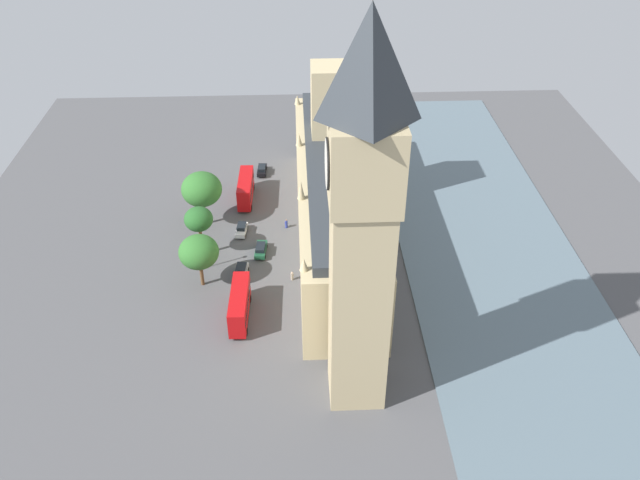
{
  "coord_description": "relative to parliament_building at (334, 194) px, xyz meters",
  "views": [
    {
      "loc": [
        4.63,
        94.95,
        66.29
      ],
      "look_at": [
        1.0,
        12.49,
        8.2
      ],
      "focal_mm": 36.62,
      "sensor_mm": 36.0,
      "label": 1
    }
  ],
  "objects": [
    {
      "name": "car_dark_green_under_trees",
      "position": [
        12.78,
        5.56,
        -7.24
      ],
      "size": [
        2.17,
        4.92,
        1.74
      ],
      "rotation": [
        0.0,
        0.0,
        3.06
      ],
      "color": "#19472D",
      "rests_on": "ground"
    },
    {
      "name": "car_black_corner",
      "position": [
        13.39,
        -22.43,
        -7.24
      ],
      "size": [
        2.03,
        4.73,
        1.74
      ],
      "rotation": [
        0.0,
        0.0,
        3.09
      ],
      "color": "black",
      "rests_on": "ground"
    },
    {
      "name": "pedestrian_far_end",
      "position": [
        7.51,
        13.04,
        -7.41
      ],
      "size": [
        0.63,
        0.68,
        1.61
      ],
      "rotation": [
        0.0,
        0.0,
        2.55
      ],
      "color": "gray",
      "rests_on": "ground"
    },
    {
      "name": "street_lamp_slot_11",
      "position": [
        22.36,
        9.38,
        -3.51
      ],
      "size": [
        0.56,
        0.56,
        6.67
      ],
      "color": "black",
      "rests_on": "ground"
    },
    {
      "name": "car_silver_opposite_hall",
      "position": [
        15.8,
        11.5,
        -7.24
      ],
      "size": [
        2.31,
        4.53,
        1.74
      ],
      "rotation": [
        0.0,
        0.0,
        -0.1
      ],
      "color": "#B7B7BC",
      "rests_on": "ground"
    },
    {
      "name": "double_decker_bus_near_tower",
      "position": [
        16.13,
        -12.1,
        -5.5
      ],
      "size": [
        2.84,
        10.55,
        4.75
      ],
      "rotation": [
        0.0,
        0.0,
        -0.02
      ],
      "color": "#B20C0F",
      "rests_on": "ground"
    },
    {
      "name": "river_thames",
      "position": [
        -26.28,
        1.18,
        -8.01
      ],
      "size": [
        29.79,
        117.03,
        0.25
      ],
      "primitive_type": "cube",
      "color": "slate",
      "rests_on": "ground"
    },
    {
      "name": "plane_tree_slot_10",
      "position": [
        21.88,
        13.57,
        -1.72
      ],
      "size": [
        6.28,
        6.28,
        9.11
      ],
      "color": "brown",
      "rests_on": "ground"
    },
    {
      "name": "plane_tree_by_river_gate",
      "position": [
        23.19,
        -4.14,
        -0.85
      ],
      "size": [
        7.19,
        7.19,
        10.36
      ],
      "color": "brown",
      "rests_on": "ground"
    },
    {
      "name": "plane_tree_kerbside",
      "position": [
        22.75,
        5.22,
        -1.11
      ],
      "size": [
        4.79,
        4.79,
        9.13
      ],
      "color": "brown",
      "rests_on": "ground"
    },
    {
      "name": "car_white_midblock",
      "position": [
        16.4,
        -0.7,
        -7.25
      ],
      "size": [
        2.13,
        4.38,
        1.74
      ],
      "rotation": [
        0.0,
        0.0,
        -0.1
      ],
      "color": "silver",
      "rests_on": "ground"
    },
    {
      "name": "clock_tower",
      "position": [
        -0.67,
        36.85,
        18.38
      ],
      "size": [
        7.91,
        7.91,
        51.27
      ],
      "color": "tan",
      "rests_on": "ground"
    },
    {
      "name": "parliament_building",
      "position": [
        0.0,
        0.0,
        0.0
      ],
      "size": [
        12.52,
        60.03,
        27.44
      ],
      "color": "tan",
      "rests_on": "ground"
    },
    {
      "name": "pedestrian_leading",
      "position": [
        8.4,
        -2.2,
        -7.36
      ],
      "size": [
        0.66,
        0.71,
        1.71
      ],
      "rotation": [
        0.0,
        0.0,
        3.7
      ],
      "color": "navy",
      "rests_on": "ground"
    },
    {
      "name": "ground_plane",
      "position": [
        1.99,
        1.18,
        -8.13
      ],
      "size": [
        130.03,
        130.03,
        0.0
      ],
      "primitive_type": "plane",
      "color": "#4C4C4F"
    },
    {
      "name": "double_decker_bus_trailing",
      "position": [
        15.36,
        21.87,
        -5.5
      ],
      "size": [
        2.87,
        10.56,
        4.75
      ],
      "rotation": [
        0.0,
        0.0,
        -0.03
      ],
      "color": "#B20C0F",
      "rests_on": "ground"
    }
  ]
}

